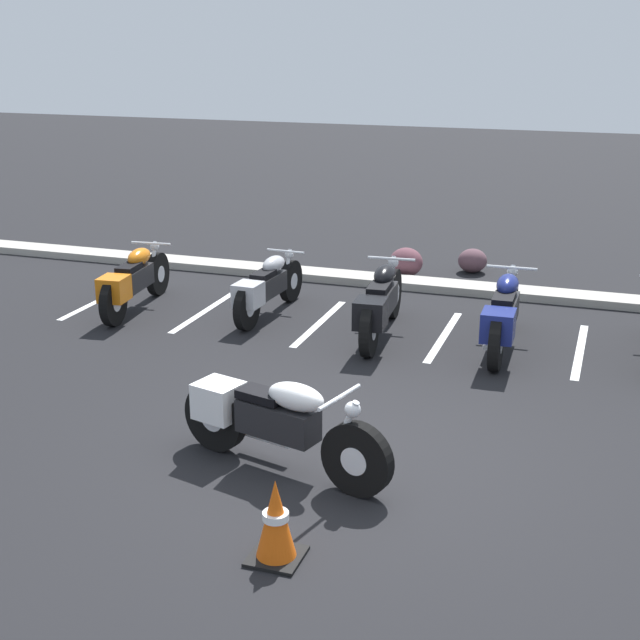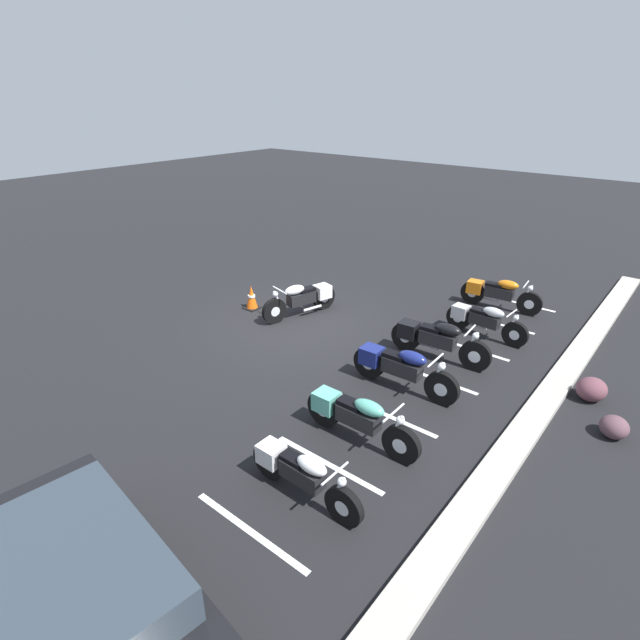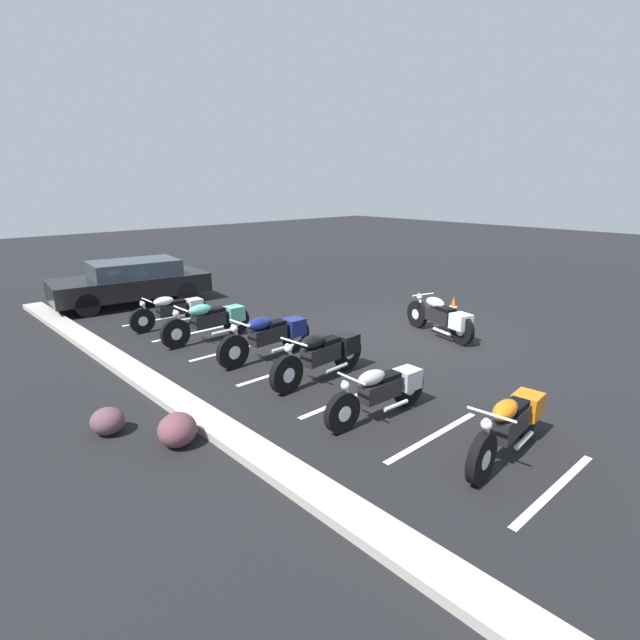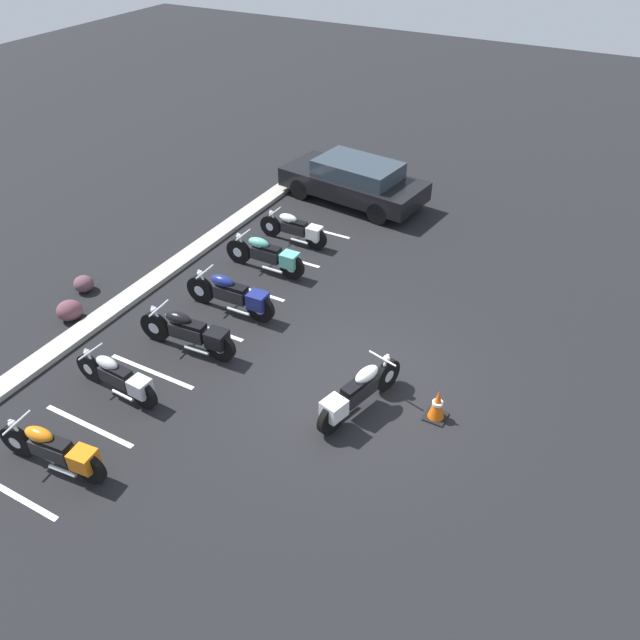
# 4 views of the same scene
# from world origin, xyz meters

# --- Properties ---
(ground) EXTENTS (60.00, 60.00, 0.00)m
(ground) POSITION_xyz_m (0.00, 0.00, 0.00)
(ground) COLOR black
(motorcycle_white_featured) EXTENTS (2.19, 0.88, 0.88)m
(motorcycle_white_featured) POSITION_xyz_m (-0.63, -0.32, 0.47)
(motorcycle_white_featured) COLOR black
(motorcycle_white_featured) RESTS_ON ground
(parked_bike_0) EXTENTS (0.63, 2.16, 0.85)m
(parked_bike_0) POSITION_xyz_m (-4.26, 3.47, 0.45)
(parked_bike_0) COLOR black
(parked_bike_0) RESTS_ON ground
(parked_bike_1) EXTENTS (0.58, 2.06, 0.81)m
(parked_bike_1) POSITION_xyz_m (-2.38, 3.85, 0.43)
(parked_bike_1) COLOR black
(parked_bike_1) RESTS_ON ground
(parked_bike_2) EXTENTS (0.65, 2.30, 0.90)m
(parked_bike_2) POSITION_xyz_m (-0.65, 3.47, 0.48)
(parked_bike_2) COLOR black
(parked_bike_2) RESTS_ON ground
(parked_bike_3) EXTENTS (0.65, 2.30, 0.91)m
(parked_bike_3) POSITION_xyz_m (0.91, 3.50, 0.48)
(parked_bike_3) COLOR black
(parked_bike_3) RESTS_ON ground
(concrete_curb) EXTENTS (18.00, 0.50, 0.12)m
(concrete_curb) POSITION_xyz_m (0.00, 5.99, 0.06)
(concrete_curb) COLOR #A8A399
(concrete_curb) RESTS_ON ground
(landscape_rock_0) EXTENTS (0.77, 0.77, 0.46)m
(landscape_rock_0) POSITION_xyz_m (-1.06, 6.60, 0.23)
(landscape_rock_0) COLOR brown
(landscape_rock_0) RESTS_ON ground
(landscape_rock_1) EXTENTS (0.67, 0.67, 0.39)m
(landscape_rock_1) POSITION_xyz_m (-0.08, 7.18, 0.20)
(landscape_rock_1) COLOR brown
(landscape_rock_1) RESTS_ON ground
(traffic_cone) EXTENTS (0.40, 0.40, 0.66)m
(traffic_cone) POSITION_xyz_m (-0.06, -1.69, 0.31)
(traffic_cone) COLOR black
(traffic_cone) RESTS_ON ground
(stall_line_0) EXTENTS (0.10, 2.10, 0.00)m
(stall_line_0) POSITION_xyz_m (-5.03, 3.81, 0.00)
(stall_line_0) COLOR white
(stall_line_0) RESTS_ON ground
(stall_line_1) EXTENTS (0.10, 2.10, 0.00)m
(stall_line_1) POSITION_xyz_m (-3.32, 3.81, 0.00)
(stall_line_1) COLOR white
(stall_line_1) RESTS_ON ground
(stall_line_2) EXTENTS (0.10, 2.10, 0.00)m
(stall_line_2) POSITION_xyz_m (-1.60, 3.81, 0.00)
(stall_line_2) COLOR white
(stall_line_2) RESTS_ON ground
(stall_line_3) EXTENTS (0.10, 2.10, 0.00)m
(stall_line_3) POSITION_xyz_m (0.12, 3.81, 0.00)
(stall_line_3) COLOR white
(stall_line_3) RESTS_ON ground
(stall_line_4) EXTENTS (0.10, 2.10, 0.00)m
(stall_line_4) POSITION_xyz_m (1.84, 3.81, 0.00)
(stall_line_4) COLOR white
(stall_line_4) RESTS_ON ground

